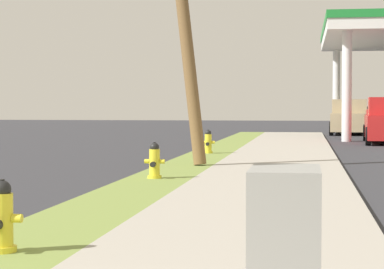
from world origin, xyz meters
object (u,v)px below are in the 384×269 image
truck_tan_at_far_bay (349,118)px  fire_hydrant_third (208,143)px  fire_hydrant_nearest (2,220)px  utility_cabinet (285,266)px  fire_hydrant_second (155,162)px  utility_pole_midground (182,1)px  car_black_by_far_pump (379,120)px

truck_tan_at_far_bay → fire_hydrant_third: bearing=-105.4°
fire_hydrant_nearest → utility_cabinet: 3.97m
fire_hydrant_nearest → utility_cabinet: (2.93, -2.66, 0.19)m
fire_hydrant_nearest → truck_tan_at_far_bay: 36.57m
fire_hydrant_second → utility_cabinet: 11.00m
fire_hydrant_nearest → fire_hydrant_third: bearing=89.9°
utility_cabinet → fire_hydrant_second: bearing=105.6°
fire_hydrant_third → utility_cabinet: (2.92, -18.91, 0.19)m
fire_hydrant_third → utility_cabinet: 19.14m
fire_hydrant_second → fire_hydrant_third: bearing=89.7°
fire_hydrant_second → fire_hydrant_third: size_ratio=1.00×
utility_pole_midground → utility_cabinet: bearing=-78.2°
utility_pole_midground → truck_tan_at_far_bay: utility_pole_midground is taller
fire_hydrant_second → car_black_by_far_pump: bearing=76.9°
fire_hydrant_second → truck_tan_at_far_bay: (5.50, 28.23, 0.47)m
utility_pole_midground → fire_hydrant_third: bearing=88.7°
utility_cabinet → truck_tan_at_far_bay: (2.55, 38.82, 0.28)m
car_black_by_far_pump → utility_pole_midground: bearing=-104.9°
car_black_by_far_pump → truck_tan_at_far_bay: bearing=-115.9°
car_black_by_far_pump → fire_hydrant_nearest: bearing=-100.5°
fire_hydrant_third → fire_hydrant_nearest: bearing=-90.1°
fire_hydrant_nearest → utility_pole_midground: utility_pole_midground is taller
fire_hydrant_second → truck_tan_at_far_bay: 28.77m
fire_hydrant_third → truck_tan_at_far_bay: 20.65m
fire_hydrant_third → car_black_by_far_pump: car_black_by_far_pump is taller
fire_hydrant_second → utility_pole_midground: utility_pole_midground is taller
utility_pole_midground → car_black_by_far_pump: (7.56, 28.50, -3.56)m
utility_cabinet → car_black_by_far_pump: 43.18m
truck_tan_at_far_bay → fire_hydrant_nearest: bearing=-98.6°
fire_hydrant_nearest → utility_pole_midground: 12.39m
truck_tan_at_far_bay → fire_hydrant_second: bearing=-101.0°
fire_hydrant_nearest → utility_cabinet: bearing=-42.2°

